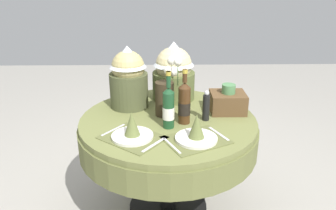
% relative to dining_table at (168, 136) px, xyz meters
% --- Properties ---
extents(ground, '(8.00, 8.00, 0.00)m').
position_rel_dining_table_xyz_m(ground, '(0.00, 0.00, -0.59)').
color(ground, '#9E998E').
extents(dining_table, '(1.17, 1.17, 0.72)m').
position_rel_dining_table_xyz_m(dining_table, '(0.00, 0.00, 0.00)').
color(dining_table, olive).
rests_on(dining_table, ground).
extents(place_setting_left, '(0.43, 0.41, 0.16)m').
position_rel_dining_table_xyz_m(place_setting_left, '(-0.21, -0.27, 0.18)').
color(place_setting_left, brown).
rests_on(place_setting_left, dining_table).
extents(place_setting_right, '(0.42, 0.38, 0.16)m').
position_rel_dining_table_xyz_m(place_setting_right, '(0.15, -0.31, 0.18)').
color(place_setting_right, brown).
rests_on(place_setting_right, dining_table).
extents(flower_vase, '(0.17, 0.22, 0.40)m').
position_rel_dining_table_xyz_m(flower_vase, '(-0.01, 0.06, 0.29)').
color(flower_vase, '#332819').
rests_on(flower_vase, dining_table).
extents(wine_bottle_left, '(0.07, 0.07, 0.35)m').
position_rel_dining_table_xyz_m(wine_bottle_left, '(-0.00, -0.13, 0.26)').
color(wine_bottle_left, '#194223').
rests_on(wine_bottle_left, dining_table).
extents(wine_bottle_centre, '(0.08, 0.08, 0.35)m').
position_rel_dining_table_xyz_m(wine_bottle_centre, '(0.10, -0.07, 0.27)').
color(wine_bottle_centre, '#422814').
rests_on(wine_bottle_centre, dining_table).
extents(pepper_mill, '(0.04, 0.04, 0.20)m').
position_rel_dining_table_xyz_m(pepper_mill, '(0.24, -0.03, 0.22)').
color(pepper_mill, black).
rests_on(pepper_mill, dining_table).
extents(gift_tub_back_left, '(0.26, 0.26, 0.43)m').
position_rel_dining_table_xyz_m(gift_tub_back_left, '(-0.27, 0.21, 0.36)').
color(gift_tub_back_left, '#474C2D').
rests_on(gift_tub_back_left, dining_table).
extents(gift_tub_back_centre, '(0.31, 0.31, 0.43)m').
position_rel_dining_table_xyz_m(gift_tub_back_centre, '(0.05, 0.37, 0.35)').
color(gift_tub_back_centre, '#566033').
rests_on(gift_tub_back_centre, dining_table).
extents(woven_basket_side_right, '(0.23, 0.20, 0.19)m').
position_rel_dining_table_xyz_m(woven_basket_side_right, '(0.40, 0.10, 0.21)').
color(woven_basket_side_right, brown).
rests_on(woven_basket_side_right, dining_table).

